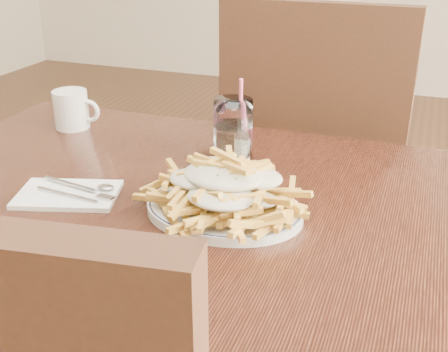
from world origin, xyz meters
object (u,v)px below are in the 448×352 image
at_px(loaded_fries, 224,182).
at_px(water_glass, 233,134).
at_px(chair_far, 317,161).
at_px(fries_plate, 224,209).
at_px(coffee_mug, 72,109).
at_px(table, 193,239).

relative_size(loaded_fries, water_glass, 1.62).
height_order(chair_far, fries_plate, chair_far).
relative_size(water_glass, coffee_mug, 1.53).
bearing_deg(loaded_fries, coffee_mug, 149.86).
xyz_separation_m(chair_far, fries_plate, (-0.03, -0.67, 0.18)).
height_order(table, fries_plate, fries_plate).
distance_m(table, fries_plate, 0.12).
distance_m(chair_far, loaded_fries, 0.71).
bearing_deg(loaded_fries, fries_plate, 14.04).
bearing_deg(fries_plate, chair_far, 87.49).
xyz_separation_m(chair_far, loaded_fries, (-0.03, -0.67, 0.23)).
relative_size(table, fries_plate, 3.87).
xyz_separation_m(chair_far, coffee_mug, (-0.51, -0.39, 0.21)).
distance_m(fries_plate, coffee_mug, 0.56).
height_order(chair_far, coffee_mug, chair_far).
xyz_separation_m(fries_plate, coffee_mug, (-0.48, 0.28, 0.03)).
bearing_deg(coffee_mug, loaded_fries, -30.14).
distance_m(water_glass, coffee_mug, 0.42).
distance_m(fries_plate, water_glass, 0.24).
xyz_separation_m(table, chair_far, (0.10, 0.64, -0.09)).
bearing_deg(chair_far, table, -98.78).
relative_size(chair_far, loaded_fries, 3.67).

